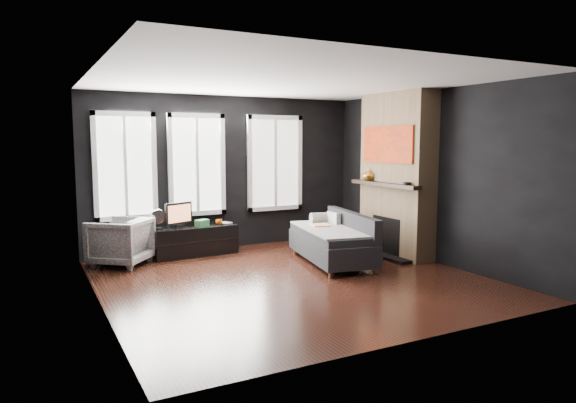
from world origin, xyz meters
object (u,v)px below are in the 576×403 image
monitor (179,213)px  mug (219,221)px  book (221,217)px  mantel_vase (368,175)px  media_console (195,241)px  armchair (120,239)px  sofa (332,238)px

monitor → mug: 0.72m
book → mantel_vase: size_ratio=1.05×
media_console → mantel_vase: size_ratio=6.69×
media_console → mug: size_ratio=12.64×
armchair → mug: armchair is taller
armchair → mug: 1.67m
book → sofa: bearing=-52.2°
armchair → book: 1.75m
mug → book: (0.07, 0.06, 0.05)m
mug → book: bearing=42.0°
sofa → monitor: (-2.00, 1.53, 0.33)m
media_console → mug: bearing=-2.2°
media_console → book: 0.62m
sofa → book: bearing=138.4°
armchair → mantel_vase: bearing=116.9°
monitor → book: bearing=-18.4°
sofa → mug: size_ratio=16.46×
monitor → mug: size_ratio=4.73×
sofa → book: 2.03m
monitor → mug: monitor is taller
armchair → media_console: size_ratio=0.57×
sofa → monitor: monitor is taller
sofa → armchair: size_ratio=2.29×
armchair → mug: bearing=135.2°
armchair → monitor: 1.03m
armchair → mantel_vase: (4.00, -0.90, 0.93)m
sofa → media_console: (-1.74, 1.52, -0.15)m
media_console → book: book is taller
sofa → monitor: size_ratio=3.48×
armchair → mantel_vase: mantel_vase is taller
sofa → mug: 2.02m
media_console → monitor: monitor is taller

